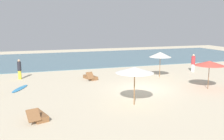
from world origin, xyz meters
TOP-DOWN VIEW (x-y plane):
  - ground_plane at (0.00, 0.00)m, footprint 60.00×60.00m
  - ocean_water at (0.00, 17.00)m, footprint 48.00×16.00m
  - umbrella_0 at (4.30, -1.58)m, footprint 2.09×2.09m
  - umbrella_1 at (-2.15, -3.20)m, footprint 2.18×2.18m
  - umbrella_3 at (2.97, 3.03)m, footprint 1.89×1.89m
  - lounger_1 at (-7.55, -3.79)m, footprint 1.06×1.79m
  - lounger_2 at (-2.88, 4.27)m, footprint 1.03×1.76m
  - person_0 at (7.37, 4.41)m, footprint 0.41×0.41m
  - person_1 at (-8.48, 6.16)m, footprint 0.33×0.33m
  - surfboard at (-8.44, 2.69)m, footprint 1.34×2.28m

SIDE VIEW (x-z plane):
  - ground_plane at x=0.00m, z-range 0.00..0.00m
  - ocean_water at x=0.00m, z-range 0.00..0.06m
  - surfboard at x=-8.44m, z-range 0.00..0.07m
  - lounger_1 at x=-7.55m, z-range -0.17..0.51m
  - lounger_2 at x=-2.88m, z-range -0.19..0.53m
  - person_1 at x=-8.48m, z-range 0.01..1.69m
  - person_0 at x=7.37m, z-range 0.00..1.71m
  - umbrella_0 at x=4.30m, z-range 0.84..2.86m
  - umbrella_3 at x=2.97m, z-range 0.89..3.10m
  - umbrella_1 at x=-2.15m, z-range 0.92..3.11m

